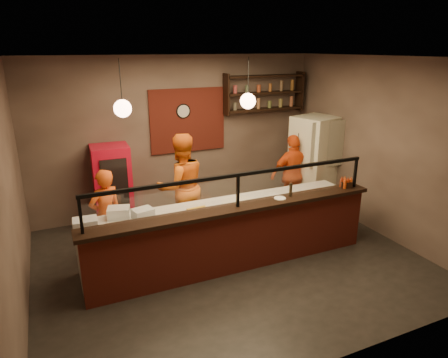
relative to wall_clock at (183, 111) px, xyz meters
name	(u,v)px	position (x,y,z in m)	size (l,w,h in m)	color
floor	(229,260)	(-0.10, -2.46, -2.10)	(6.00, 6.00, 0.00)	black
ceiling	(230,57)	(-0.10, -2.46, 1.10)	(6.00, 6.00, 0.00)	#332C27
wall_back	(179,135)	(-0.10, 0.04, -0.50)	(6.00, 6.00, 0.00)	#796358
wall_left	(9,195)	(-3.10, -2.46, -0.50)	(5.00, 5.00, 0.00)	#796358
wall_right	(379,148)	(2.90, -2.46, -0.50)	(5.00, 5.00, 0.00)	#796358
wall_front	(336,233)	(-0.10, -4.96, -0.50)	(6.00, 6.00, 0.00)	#796358
brick_patch	(188,120)	(0.10, 0.01, -0.20)	(1.60, 0.04, 1.30)	maroon
service_counter	(237,240)	(-0.10, -2.76, -1.60)	(4.60, 0.25, 1.00)	maroon
counter_ledge	(238,208)	(-0.10, -2.76, -1.07)	(4.70, 0.37, 0.06)	black
worktop_cabinet	(224,231)	(-0.10, -2.26, -1.68)	(4.60, 0.75, 0.85)	gray
worktop	(224,206)	(-0.10, -2.26, -1.23)	(4.60, 0.75, 0.05)	silver
sneeze_guard	(238,187)	(-0.10, -2.76, -0.73)	(4.50, 0.05, 0.52)	white
wall_shelving	(264,93)	(1.80, -0.14, 0.30)	(1.84, 0.28, 0.85)	black
wall_clock	(183,111)	(0.00, 0.00, 0.00)	(0.30, 0.30, 0.04)	black
pendant_left	(123,108)	(-1.60, -2.26, 0.45)	(0.24, 0.24, 0.77)	black
pendant_right	(248,101)	(0.30, -2.26, 0.45)	(0.24, 0.24, 0.77)	black
cook_left	(106,215)	(-1.88, -1.57, -1.34)	(0.56, 0.37, 1.53)	#E85215
cook_mid	(181,187)	(-0.52, -1.32, -1.13)	(0.94, 0.73, 1.93)	orange
cook_right	(293,174)	(1.95, -1.16, -1.27)	(0.97, 0.41, 1.66)	#EB5116
fridge	(314,163)	(2.50, -1.11, -1.11)	(0.83, 0.77, 1.99)	beige
red_cooler	(113,186)	(-1.56, -0.31, -1.30)	(0.69, 0.63, 1.60)	red
pizza_dough	(239,202)	(0.17, -2.26, -1.19)	(0.57, 0.57, 0.01)	beige
prep_tub_a	(143,213)	(-1.42, -2.23, -1.13)	(0.29, 0.23, 0.15)	silver
prep_tub_b	(119,213)	(-1.75, -2.07, -1.12)	(0.32, 0.26, 0.16)	silver
prep_tub_c	(85,224)	(-2.25, -2.31, -1.12)	(0.33, 0.26, 0.16)	silver
rolling_pin	(196,208)	(-0.59, -2.27, -1.17)	(0.05, 0.05, 0.31)	gold
condiment_caddy	(346,184)	(1.97, -2.73, -0.99)	(0.18, 0.14, 0.10)	black
pepper_mill	(291,190)	(0.86, -2.71, -0.93)	(0.05, 0.05, 0.22)	black
small_plate	(280,198)	(0.65, -2.74, -1.03)	(0.19, 0.19, 0.01)	white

